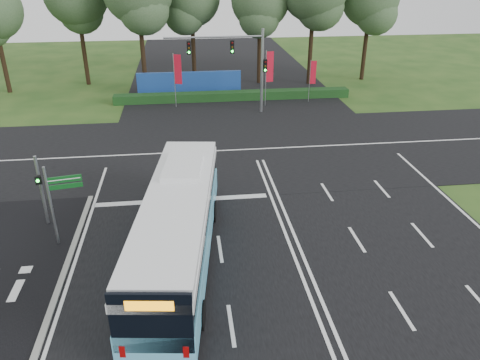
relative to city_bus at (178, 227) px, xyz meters
The scene contains 13 objects.
ground 5.50m from the city_bus, ahead, with size 120.00×120.00×0.00m, color #224717.
road_main 5.49m from the city_bus, ahead, with size 20.00×120.00×0.04m, color black.
road_cross 13.86m from the city_bus, 68.09° to the left, with size 120.00×14.00×0.05m, color black.
kerb_strip 5.74m from the city_bus, 155.66° to the right, with size 0.25×18.00×0.12m, color gray.
city_bus is the anchor object (origin of this frame).
pedestrian_signal 7.82m from the city_bus, 148.53° to the left, with size 0.35×0.43×3.74m.
street_sign 5.88m from the city_bus, 157.67° to the left, with size 1.55×0.35×4.01m.
banner_flag_left 23.59m from the city_bus, 89.92° to the left, with size 0.69×0.23×4.76m.
banner_flag_mid 24.40m from the city_bus, 70.78° to the left, with size 0.72×0.20×4.94m.
banner_flag_right 26.62m from the city_bus, 62.80° to the left, with size 0.57×0.07×3.88m.
traffic_light_gantry 22.09m from the city_bus, 75.90° to the left, with size 8.41×0.28×7.00m.
hedge 25.81m from the city_bus, 78.52° to the left, with size 22.00×1.20×0.80m, color #143613.
blue_hoarding 27.78m from the city_bus, 87.67° to the left, with size 10.00×0.30×2.20m, color #1B4294.
Camera 1 is at (-4.58, -18.13, 12.41)m, focal length 35.00 mm.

